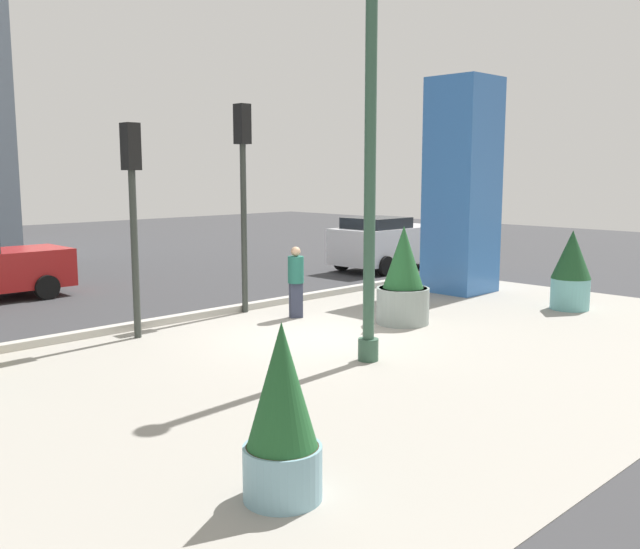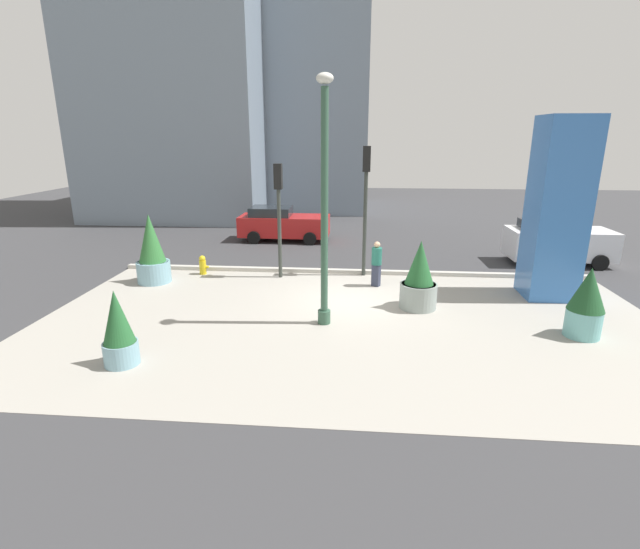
# 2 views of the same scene
# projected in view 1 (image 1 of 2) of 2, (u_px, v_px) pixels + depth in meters

# --- Properties ---
(ground_plane) EXTENTS (60.00, 60.00, 0.00)m
(ground_plane) POSITION_uv_depth(u_px,v_px,m) (202.00, 309.00, 16.97)
(ground_plane) COLOR #38383A
(plaza_pavement) EXTENTS (18.00, 10.00, 0.02)m
(plaza_pavement) POSITION_uv_depth(u_px,v_px,m) (394.00, 354.00, 12.73)
(plaza_pavement) COLOR #9E998E
(plaza_pavement) RESTS_ON ground_plane
(curb_strip) EXTENTS (18.00, 0.24, 0.16)m
(curb_strip) POSITION_uv_depth(u_px,v_px,m) (224.00, 311.00, 16.34)
(curb_strip) COLOR #B7B2A8
(curb_strip) RESTS_ON ground_plane
(lamp_post) EXTENTS (0.44, 0.44, 6.68)m
(lamp_post) POSITION_uv_depth(u_px,v_px,m) (370.00, 174.00, 11.82)
(lamp_post) COLOR #335642
(lamp_post) RESTS_ON ground_plane
(art_pillar_blue) EXTENTS (1.57, 1.57, 5.79)m
(art_pillar_blue) POSITION_uv_depth(u_px,v_px,m) (462.00, 187.00, 19.02)
(art_pillar_blue) COLOR #3870BC
(art_pillar_blue) RESTS_ON ground_plane
(potted_plant_curbside) EXTENTS (0.80, 0.80, 1.84)m
(potted_plant_curbside) POSITION_uv_depth(u_px,v_px,m) (282.00, 417.00, 6.97)
(potted_plant_curbside) COLOR #7AA8B7
(potted_plant_curbside) RESTS_ON ground_plane
(potted_plant_by_pillar) EXTENTS (1.14, 1.14, 2.15)m
(potted_plant_by_pillar) POSITION_uv_depth(u_px,v_px,m) (403.00, 281.00, 15.16)
(potted_plant_by_pillar) COLOR gray
(potted_plant_by_pillar) RESTS_ON ground_plane
(potted_plant_near_right) EXTENTS (0.93, 0.93, 1.92)m
(potted_plant_near_right) POSITION_uv_depth(u_px,v_px,m) (571.00, 270.00, 16.74)
(potted_plant_near_right) COLOR #6BB2B2
(potted_plant_near_right) RESTS_ON ground_plane
(traffic_light_far_side) EXTENTS (0.28, 0.42, 4.22)m
(traffic_light_far_side) POSITION_uv_depth(u_px,v_px,m) (132.00, 193.00, 13.58)
(traffic_light_far_side) COLOR #333833
(traffic_light_far_side) RESTS_ON ground_plane
(traffic_light_corner) EXTENTS (0.28, 0.42, 4.82)m
(traffic_light_corner) POSITION_uv_depth(u_px,v_px,m) (243.00, 175.00, 16.07)
(traffic_light_corner) COLOR #333833
(traffic_light_corner) RESTS_ON ground_plane
(car_curb_west) EXTENTS (4.12, 2.15, 1.80)m
(car_curb_west) POSITION_uv_depth(u_px,v_px,m) (387.00, 243.00, 23.69)
(car_curb_west) COLOR silver
(car_curb_west) RESTS_ON ground_plane
(pedestrian_on_sidewalk) EXTENTS (0.49, 0.49, 1.63)m
(pedestrian_on_sidewalk) POSITION_uv_depth(u_px,v_px,m) (296.00, 279.00, 15.78)
(pedestrian_on_sidewalk) COLOR #33384C
(pedestrian_on_sidewalk) RESTS_ON ground_plane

